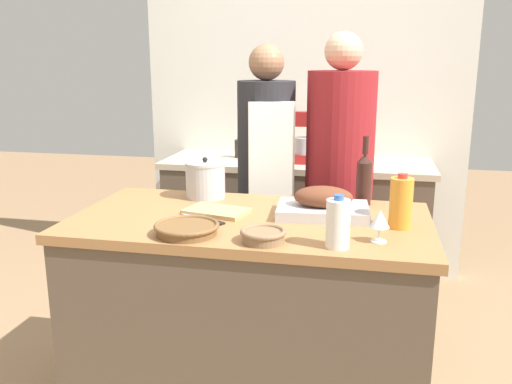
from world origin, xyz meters
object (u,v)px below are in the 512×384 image
object	(u,v)px
condiment_bottle_tall	(239,148)
person_cook_guest	(339,177)
juice_jug	(401,203)
person_cook_aproned	(266,179)
wine_glass_left	(380,220)
knife_chef	(204,219)
stock_pot	(205,180)
wicker_basket	(187,228)
roasting_pan	(323,205)
wine_bottle_green	(364,178)
condiment_bottle_short	(289,152)
cutting_board	(217,211)
milk_jug	(338,223)
stand_mixer	(308,142)
condiment_bottle_extra	(351,145)
mixing_bowl	(263,235)

from	to	relation	value
condiment_bottle_tall	person_cook_guest	size ratio (longest dim) A/B	0.08
juice_jug	person_cook_aproned	bearing A→B (deg)	131.16
wine_glass_left	condiment_bottle_tall	xyz separation A→B (m)	(-0.92, 1.69, -0.04)
knife_chef	condiment_bottle_tall	xyz separation A→B (m)	(-0.23, 1.56, 0.04)
stock_pot	knife_chef	xyz separation A→B (m)	(0.10, -0.36, -0.08)
wicker_basket	person_cook_aproned	distance (m)	1.03
person_cook_aproned	wicker_basket	bearing A→B (deg)	-117.73
juice_jug	condiment_bottle_tall	distance (m)	1.81
stock_pot	knife_chef	bearing A→B (deg)	-73.97
roasting_pan	wine_glass_left	distance (m)	0.37
wine_bottle_green	condiment_bottle_short	bearing A→B (deg)	114.08
cutting_board	condiment_bottle_tall	size ratio (longest dim) A/B	2.08
knife_chef	person_cook_aproned	size ratio (longest dim) A/B	0.13
roasting_pan	wine_bottle_green	size ratio (longest dim) A/B	1.27
knife_chef	condiment_bottle_short	distance (m)	1.52
stock_pot	person_cook_guest	size ratio (longest dim) A/B	0.12
stock_pot	condiment_bottle_short	distance (m)	1.19
milk_jug	person_cook_guest	xyz separation A→B (m)	(-0.06, 1.08, -0.07)
cutting_board	wine_glass_left	distance (m)	0.72
stand_mixer	condiment_bottle_extra	size ratio (longest dim) A/B	1.64
person_cook_aproned	person_cook_guest	size ratio (longest dim) A/B	0.96
milk_jug	stock_pot	bearing A→B (deg)	138.55
stand_mixer	condiment_bottle_short	size ratio (longest dim) A/B	2.51
mixing_bowl	juice_jug	distance (m)	0.56
mixing_bowl	condiment_bottle_extra	bearing A→B (deg)	82.81
condiment_bottle_short	person_cook_aproned	world-z (taller)	person_cook_aproned
roasting_pan	milk_jug	xyz separation A→B (m)	(0.08, -0.38, 0.04)
cutting_board	knife_chef	distance (m)	0.11
cutting_board	person_cook_guest	world-z (taller)	person_cook_guest
wine_glass_left	stock_pot	bearing A→B (deg)	148.36
juice_jug	wine_bottle_green	bearing A→B (deg)	114.20
condiment_bottle_tall	condiment_bottle_extra	xyz separation A→B (m)	(0.75, 0.10, 0.03)
roasting_pan	condiment_bottle_extra	world-z (taller)	condiment_bottle_extra
condiment_bottle_tall	person_cook_aproned	distance (m)	0.80
stock_pot	stand_mixer	world-z (taller)	stand_mixer
person_cook_guest	wicker_basket	bearing A→B (deg)	-110.64
knife_chef	condiment_bottle_tall	bearing A→B (deg)	98.36
milk_jug	condiment_bottle_extra	bearing A→B (deg)	90.82
stand_mixer	condiment_bottle_tall	world-z (taller)	stand_mixer
condiment_bottle_short	person_cook_guest	size ratio (longest dim) A/B	0.08
roasting_pan	person_cook_aproned	bearing A→B (deg)	118.72
stock_pot	person_cook_aproned	xyz separation A→B (m)	(0.20, 0.48, -0.09)
condiment_bottle_extra	condiment_bottle_tall	bearing A→B (deg)	-172.48
stock_pot	wine_glass_left	size ratio (longest dim) A/B	1.64
stock_pot	mixing_bowl	size ratio (longest dim) A/B	1.16
wicker_basket	stock_pot	world-z (taller)	stock_pot
wicker_basket	wine_bottle_green	distance (m)	0.86
condiment_bottle_extra	mixing_bowl	bearing A→B (deg)	-97.19
cutting_board	person_cook_guest	size ratio (longest dim) A/B	0.17
mixing_bowl	wine_glass_left	world-z (taller)	wine_glass_left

